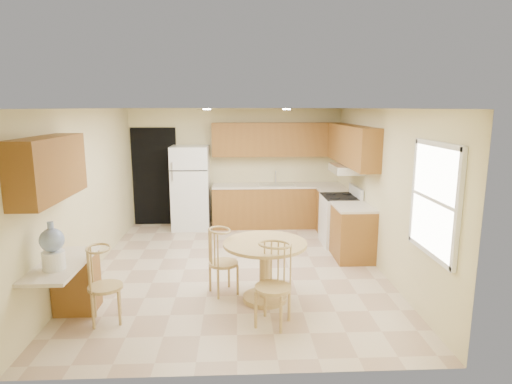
{
  "coord_description": "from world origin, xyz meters",
  "views": [
    {
      "loc": [
        0.01,
        -6.43,
        2.52
      ],
      "look_at": [
        0.32,
        0.3,
        1.18
      ],
      "focal_mm": 30.0,
      "sensor_mm": 36.0,
      "label": 1
    }
  ],
  "objects_px": {
    "stove": "(340,219)",
    "chair_table_a": "(223,257)",
    "chair_table_b": "(274,280)",
    "water_crock": "(53,248)",
    "refrigerator": "(191,188)",
    "chair_desk": "(102,280)",
    "dining_table": "(265,262)"
  },
  "relations": [
    {
      "from": "stove",
      "to": "chair_table_a",
      "type": "bearing_deg",
      "value": -134.25
    },
    {
      "from": "stove",
      "to": "chair_table_b",
      "type": "height_order",
      "value": "stove"
    },
    {
      "from": "chair_table_b",
      "to": "water_crock",
      "type": "relative_size",
      "value": 1.8
    },
    {
      "from": "refrigerator",
      "to": "chair_table_b",
      "type": "relative_size",
      "value": 1.79
    },
    {
      "from": "chair_desk",
      "to": "refrigerator",
      "type": "bearing_deg",
      "value": 157.09
    },
    {
      "from": "chair_table_a",
      "to": "chair_desk",
      "type": "relative_size",
      "value": 0.99
    },
    {
      "from": "dining_table",
      "to": "stove",
      "type": "bearing_deg",
      "value": 56.22
    },
    {
      "from": "chair_table_a",
      "to": "chair_table_b",
      "type": "bearing_deg",
      "value": 8.05
    },
    {
      "from": "chair_desk",
      "to": "water_crock",
      "type": "distance_m",
      "value": 0.66
    },
    {
      "from": "chair_desk",
      "to": "chair_table_a",
      "type": "bearing_deg",
      "value": 103.56
    },
    {
      "from": "chair_table_a",
      "to": "stove",
      "type": "bearing_deg",
      "value": 110.28
    },
    {
      "from": "refrigerator",
      "to": "water_crock",
      "type": "bearing_deg",
      "value": -103.75
    },
    {
      "from": "water_crock",
      "to": "dining_table",
      "type": "bearing_deg",
      "value": 17.48
    },
    {
      "from": "refrigerator",
      "to": "chair_table_b",
      "type": "xyz_separation_m",
      "value": [
        1.37,
        -4.29,
        -0.28
      ]
    },
    {
      "from": "stove",
      "to": "chair_desk",
      "type": "height_order",
      "value": "stove"
    },
    {
      "from": "stove",
      "to": "chair_table_a",
      "type": "height_order",
      "value": "stove"
    },
    {
      "from": "refrigerator",
      "to": "chair_desk",
      "type": "distance_m",
      "value": 4.17
    },
    {
      "from": "chair_desk",
      "to": "water_crock",
      "type": "xyz_separation_m",
      "value": [
        -0.45,
        -0.18,
        0.45
      ]
    },
    {
      "from": "stove",
      "to": "chair_desk",
      "type": "relative_size",
      "value": 1.19
    },
    {
      "from": "dining_table",
      "to": "refrigerator",
      "type": "bearing_deg",
      "value": 110.44
    },
    {
      "from": "dining_table",
      "to": "chair_table_a",
      "type": "bearing_deg",
      "value": 163.46
    },
    {
      "from": "chair_table_a",
      "to": "water_crock",
      "type": "height_order",
      "value": "water_crock"
    },
    {
      "from": "chair_desk",
      "to": "stove",
      "type": "bearing_deg",
      "value": 115.18
    },
    {
      "from": "stove",
      "to": "water_crock",
      "type": "xyz_separation_m",
      "value": [
        -3.92,
        -3.07,
        0.54
      ]
    },
    {
      "from": "stove",
      "to": "dining_table",
      "type": "bearing_deg",
      "value": -123.78
    },
    {
      "from": "refrigerator",
      "to": "dining_table",
      "type": "relative_size",
      "value": 1.6
    },
    {
      "from": "stove",
      "to": "water_crock",
      "type": "relative_size",
      "value": 2.02
    },
    {
      "from": "refrigerator",
      "to": "chair_table_a",
      "type": "bearing_deg",
      "value": -77.16
    },
    {
      "from": "dining_table",
      "to": "water_crock",
      "type": "relative_size",
      "value": 2.02
    },
    {
      "from": "refrigerator",
      "to": "stove",
      "type": "relative_size",
      "value": 1.59
    },
    {
      "from": "refrigerator",
      "to": "chair_table_a",
      "type": "relative_size",
      "value": 1.92
    },
    {
      "from": "chair_table_b",
      "to": "dining_table",
      "type": "bearing_deg",
      "value": -61.66
    }
  ]
}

